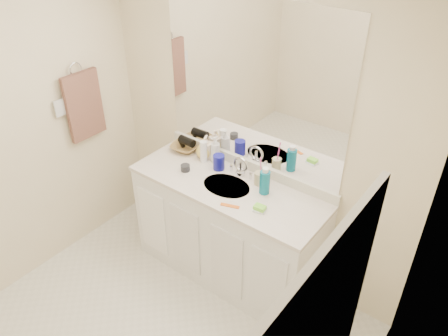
% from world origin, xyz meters
% --- Properties ---
extents(wall_back, '(2.60, 0.02, 2.40)m').
position_xyz_m(wall_back, '(0.00, 1.30, 1.20)').
color(wall_back, beige).
rests_on(wall_back, floor).
extents(vanity_cabinet, '(1.50, 0.55, 0.85)m').
position_xyz_m(vanity_cabinet, '(0.00, 1.02, 0.42)').
color(vanity_cabinet, white).
rests_on(vanity_cabinet, floor).
extents(countertop, '(1.52, 0.57, 0.03)m').
position_xyz_m(countertop, '(0.00, 1.02, 0.86)').
color(countertop, silver).
rests_on(countertop, vanity_cabinet).
extents(backsplash, '(1.52, 0.03, 0.08)m').
position_xyz_m(backsplash, '(0.00, 1.29, 0.92)').
color(backsplash, silver).
rests_on(backsplash, countertop).
extents(sink_basin, '(0.37, 0.37, 0.02)m').
position_xyz_m(sink_basin, '(0.00, 1.00, 0.87)').
color(sink_basin, beige).
rests_on(sink_basin, countertop).
extents(faucet, '(0.02, 0.02, 0.11)m').
position_xyz_m(faucet, '(0.00, 1.18, 0.94)').
color(faucet, silver).
rests_on(faucet, countertop).
extents(mirror, '(1.48, 0.01, 1.20)m').
position_xyz_m(mirror, '(0.00, 1.29, 1.56)').
color(mirror, white).
rests_on(mirror, wall_back).
extents(blue_mug, '(0.11, 0.11, 0.12)m').
position_xyz_m(blue_mug, '(-0.18, 1.15, 0.94)').
color(blue_mug, '#141590').
rests_on(blue_mug, countertop).
extents(tan_cup, '(0.08, 0.08, 0.10)m').
position_xyz_m(tan_cup, '(0.18, 1.17, 0.93)').
color(tan_cup, '#BBB384').
rests_on(tan_cup, countertop).
extents(toothbrush, '(0.01, 0.04, 0.18)m').
position_xyz_m(toothbrush, '(0.19, 1.17, 1.03)').
color(toothbrush, '#FD42A6').
rests_on(toothbrush, tan_cup).
extents(mouthwash_bottle, '(0.08, 0.08, 0.18)m').
position_xyz_m(mouthwash_bottle, '(0.27, 1.10, 0.97)').
color(mouthwash_bottle, '#0A6883').
rests_on(mouthwash_bottle, countertop).
extents(soap_dish, '(0.10, 0.09, 0.01)m').
position_xyz_m(soap_dish, '(0.35, 0.91, 0.89)').
color(soap_dish, white).
rests_on(soap_dish, countertop).
extents(green_soap, '(0.08, 0.06, 0.03)m').
position_xyz_m(green_soap, '(0.35, 0.91, 0.90)').
color(green_soap, '#82E838').
rests_on(green_soap, soap_dish).
extents(orange_comb, '(0.14, 0.07, 0.01)m').
position_xyz_m(orange_comb, '(0.16, 0.83, 0.88)').
color(orange_comb, orange).
rests_on(orange_comb, countertop).
extents(dark_jar, '(0.08, 0.08, 0.05)m').
position_xyz_m(dark_jar, '(-0.37, 0.97, 0.91)').
color(dark_jar, '#26272B').
rests_on(dark_jar, countertop).
extents(extra_white_bottle, '(0.06, 0.06, 0.18)m').
position_xyz_m(extra_white_bottle, '(-0.35, 1.16, 0.97)').
color(extra_white_bottle, white).
rests_on(extra_white_bottle, countertop).
extents(soap_bottle_white, '(0.11, 0.11, 0.22)m').
position_xyz_m(soap_bottle_white, '(-0.28, 1.22, 0.99)').
color(soap_bottle_white, silver).
rests_on(soap_bottle_white, countertop).
extents(soap_bottle_cream, '(0.11, 0.11, 0.19)m').
position_xyz_m(soap_bottle_cream, '(-0.37, 1.23, 0.98)').
color(soap_bottle_cream, '#FFE8CF').
rests_on(soap_bottle_cream, countertop).
extents(soap_bottle_yellow, '(0.15, 0.15, 0.16)m').
position_xyz_m(soap_bottle_yellow, '(-0.38, 1.21, 0.96)').
color(soap_bottle_yellow, '#ECCE5C').
rests_on(soap_bottle_yellow, countertop).
extents(wicker_basket, '(0.26, 0.26, 0.06)m').
position_xyz_m(wicker_basket, '(-0.58, 1.20, 0.91)').
color(wicker_basket, olive).
rests_on(wicker_basket, countertop).
extents(hair_dryer, '(0.14, 0.07, 0.07)m').
position_xyz_m(hair_dryer, '(-0.56, 1.20, 0.97)').
color(hair_dryer, black).
rests_on(hair_dryer, wicker_basket).
extents(towel_ring, '(0.01, 0.11, 0.11)m').
position_xyz_m(towel_ring, '(-1.27, 0.77, 1.55)').
color(towel_ring, silver).
rests_on(towel_ring, wall_left).
extents(hand_towel, '(0.04, 0.32, 0.55)m').
position_xyz_m(hand_towel, '(-1.25, 0.77, 1.25)').
color(hand_towel, '#4B3028').
rests_on(hand_towel, towel_ring).
extents(switch_plate, '(0.01, 0.08, 0.13)m').
position_xyz_m(switch_plate, '(-1.27, 0.57, 1.30)').
color(switch_plate, silver).
rests_on(switch_plate, wall_left).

